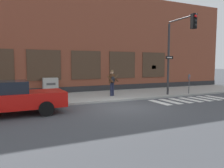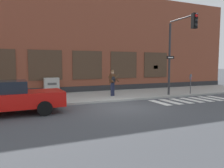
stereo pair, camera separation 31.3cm
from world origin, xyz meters
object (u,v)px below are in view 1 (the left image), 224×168
busker (112,81)px  utility_box (50,86)px  traffic_light (178,43)px  parking_meter (189,81)px  red_car (10,98)px

busker → utility_box: (-3.68, 2.55, -0.41)m
busker → traffic_light: 5.00m
parking_meter → utility_box: parking_meter is taller
busker → parking_meter: (5.59, -1.24, -0.05)m
red_car → traffic_light: size_ratio=0.91×
red_car → utility_box: (2.54, 5.30, -0.07)m
parking_meter → utility_box: size_ratio=1.23×
busker → traffic_light: size_ratio=0.34×
traffic_light → parking_meter: traffic_light is taller
red_car → busker: size_ratio=2.68×
red_car → traffic_light: bearing=4.4°
parking_meter → traffic_light: bearing=-157.0°
busker → parking_meter: size_ratio=1.21×
busker → traffic_light: (3.83, -1.99, 2.53)m
parking_meter → utility_box: 10.02m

